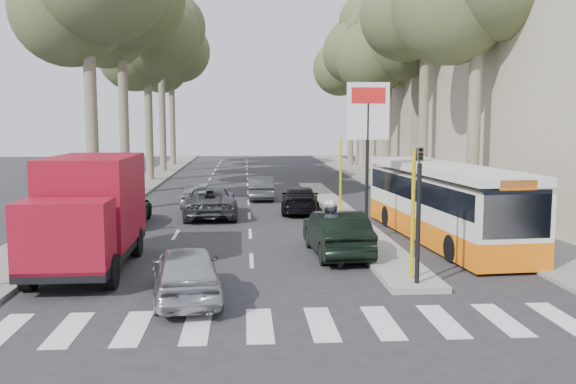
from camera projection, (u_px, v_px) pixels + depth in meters
name	position (u px, v px, depth m)	size (l,w,h in m)	color
ground	(285.00, 276.00, 16.72)	(120.00, 120.00, 0.00)	#28282B
sidewalk_right	(385.00, 182.00, 42.09)	(3.20, 70.00, 0.12)	gray
median_left	(149.00, 180.00, 43.90)	(2.40, 64.00, 0.12)	gray
traffic_island	(340.00, 213.00, 27.84)	(1.50, 26.00, 0.16)	gray
building_far	(444.00, 76.00, 50.58)	(11.00, 20.00, 16.00)	#B7A88E
billboard	(368.00, 137.00, 21.48)	(1.50, 12.10, 5.60)	yellow
traffic_light_island	(419.00, 192.00, 15.18)	(0.16, 0.41, 3.60)	black
tree_l_b	(123.00, 2.00, 34.82)	(7.40, 7.20, 14.88)	#6B604C
tree_l_c	(149.00, 39.00, 42.88)	(7.40, 7.20, 13.71)	#6B604C
tree_l_d	(162.00, 31.00, 50.61)	(7.40, 7.20, 15.66)	#6B604C
tree_l_e	(172.00, 54.00, 58.65)	(7.40, 7.20, 14.49)	#6B604C
tree_r_c	(390.00, 42.00, 42.12)	(7.40, 7.20, 13.32)	#6B604C
tree_r_d	(369.00, 38.00, 49.90)	(7.40, 7.20, 14.88)	#6B604C
tree_r_e	(353.00, 57.00, 57.91)	(7.40, 7.20, 14.10)	#6B604C
silver_hatchback	(187.00, 272.00, 14.49)	(1.57, 3.90, 1.33)	#ACAFB4
dark_hatchback	(336.00, 233.00, 19.30)	(1.53, 4.37, 1.44)	black
queue_car_a	(210.00, 202.00, 27.19)	(2.28, 4.94, 1.37)	#494B50
queue_car_b	(300.00, 200.00, 28.41)	(1.72, 4.22, 1.23)	black
queue_car_c	(197.00, 194.00, 30.48)	(1.49, 3.71, 1.26)	#ADB1B6
queue_car_d	(261.00, 188.00, 33.31)	(1.32, 3.80, 1.25)	#4C4E54
queue_car_e	(125.00, 209.00, 25.14)	(1.83, 4.51, 1.31)	black
red_truck	(89.00, 211.00, 17.38)	(2.36, 6.07, 3.23)	black
city_bus	(442.00, 200.00, 21.68)	(3.02, 10.53, 2.74)	orange
motorcycle	(329.00, 233.00, 18.49)	(0.91, 2.26, 1.93)	black
pedestrian_near	(507.00, 212.00, 21.42)	(1.12, 0.55, 1.91)	#413854
pedestrian_far	(450.00, 203.00, 25.12)	(0.98, 0.44, 1.52)	brown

